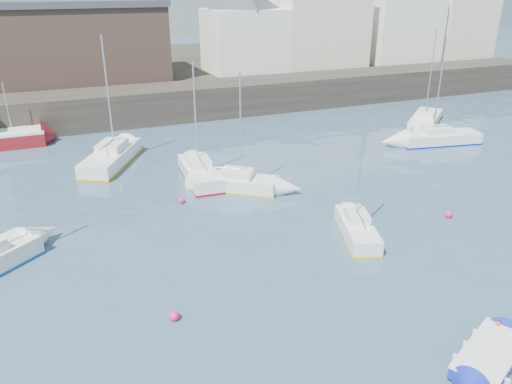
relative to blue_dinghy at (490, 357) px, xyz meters
name	(u,v)px	position (x,y,z in m)	size (l,w,h in m)	color
water	(389,356)	(-2.81, 1.68, -0.37)	(220.00, 220.00, 0.00)	#2D4760
quay_wall	(161,103)	(-2.81, 36.68, 1.13)	(90.00, 5.00, 3.00)	#28231E
land_strip	(129,74)	(-2.81, 54.68, 1.03)	(90.00, 32.00, 2.80)	#28231E
bldg_east_a	(316,12)	(17.19, 43.68, 8.44)	(13.36, 13.36, 11.80)	beige
bldg_east_b	(397,18)	(28.19, 43.18, 7.50)	(11.88, 11.88, 9.95)	white
bldg_east_c	(456,12)	(37.19, 43.18, 8.00)	(11.14, 11.14, 10.95)	beige
bldg_east_d	(244,28)	(8.19, 43.18, 7.00)	(11.14, 11.14, 8.95)	white
warehouse	(79,40)	(-8.81, 44.68, 6.25)	(16.40, 10.40, 7.60)	#3D2D26
blue_dinghy	(490,357)	(0.00, 0.00, 0.00)	(3.77, 2.80, 0.66)	maroon
sailboat_b	(233,182)	(-2.57, 17.97, 0.11)	(5.60, 4.83, 7.26)	white
sailboat_c	(357,228)	(1.07, 9.65, 0.08)	(2.84, 4.70, 5.90)	white
sailboat_d	(439,137)	(15.91, 20.52, 0.13)	(6.74, 3.24, 8.25)	white
sailboat_f	(200,172)	(-4.02, 20.33, 0.16)	(2.26, 5.90, 7.52)	white
sailboat_g	(426,119)	(18.87, 25.62, 0.11)	(6.35, 5.90, 8.32)	white
sailboat_h	(111,157)	(-8.92, 25.56, 0.21)	(5.23, 7.05, 8.81)	white
buoy_near	(174,320)	(-9.21, 6.52, -0.37)	(0.41, 0.41, 0.41)	#FF186E
buoy_mid	(448,217)	(6.97, 9.54, -0.37)	(0.40, 0.40, 0.40)	#FF186E
buoy_far	(182,203)	(-6.10, 17.10, -0.37)	(0.37, 0.37, 0.37)	#FF186E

